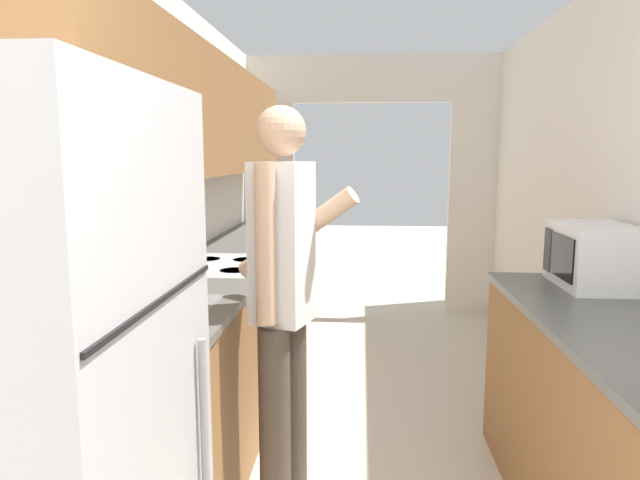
# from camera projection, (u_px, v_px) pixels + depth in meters

# --- Properties ---
(wall_left) EXTENTS (0.38, 7.47, 2.50)m
(wall_left) POSITION_uv_depth(u_px,v_px,m) (155.00, 169.00, 2.96)
(wall_left) COLOR white
(wall_left) RESTS_ON ground_plane
(wall_far_with_doorway) EXTENTS (2.82, 0.06, 2.50)m
(wall_far_with_doorway) POSITION_uv_depth(u_px,v_px,m) (371.00, 168.00, 5.58)
(wall_far_with_doorway) COLOR white
(wall_far_with_doorway) RESTS_ON ground_plane
(counter_left) EXTENTS (0.62, 3.80, 0.92)m
(counter_left) POSITION_uv_depth(u_px,v_px,m) (234.00, 323.00, 3.72)
(counter_left) COLOR brown
(counter_left) RESTS_ON ground_plane
(refrigerator) EXTENTS (0.72, 0.76, 1.71)m
(refrigerator) POSITION_uv_depth(u_px,v_px,m) (25.00, 453.00, 1.34)
(refrigerator) COLOR #B7B7BC
(refrigerator) RESTS_ON ground_plane
(range_oven) EXTENTS (0.66, 0.74, 1.06)m
(range_oven) POSITION_uv_depth(u_px,v_px,m) (222.00, 340.00, 3.36)
(range_oven) COLOR #B7B7BC
(range_oven) RESTS_ON ground_plane
(person) EXTENTS (0.55, 0.45, 1.74)m
(person) POSITION_uv_depth(u_px,v_px,m) (282.00, 304.00, 2.34)
(person) COLOR #4C4238
(person) RESTS_ON ground_plane
(microwave) EXTENTS (0.33, 0.48, 0.30)m
(microwave) POSITION_uv_depth(u_px,v_px,m) (594.00, 256.00, 2.72)
(microwave) COLOR white
(microwave) RESTS_ON counter_right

